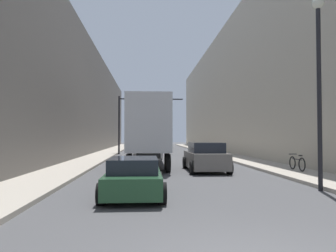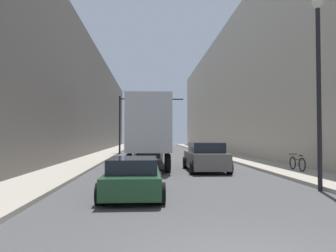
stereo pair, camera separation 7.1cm
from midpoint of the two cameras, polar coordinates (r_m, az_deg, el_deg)
name	(u,v)px [view 1 (the left image)]	position (r m, az deg, el deg)	size (l,w,h in m)	color
sidewalk_right	(219,154)	(35.64, 8.78, -4.82)	(2.61, 80.00, 0.15)	#B2A899
sidewalk_left	(104,154)	(35.10, -11.18, -4.85)	(2.61, 80.00, 0.15)	#B2A899
building_right	(257,85)	(37.17, 15.27, 6.83)	(6.00, 80.00, 15.00)	#BCB29E
building_left	(63,97)	(36.10, -17.94, 4.81)	(6.00, 80.00, 12.13)	#66605B
semi_truck	(148,130)	(23.13, -3.58, -0.77)	(2.45, 13.11, 4.27)	silver
sedan_car	(134,177)	(11.05, -6.14, -8.85)	(1.99, 4.21, 1.26)	#234C2D
suv_car	(205,157)	(18.73, 6.42, -5.43)	(2.18, 4.59, 1.62)	slate
traffic_signal_gantry	(135,114)	(36.31, -5.87, 2.15)	(7.14, 0.35, 6.39)	black
street_lamp	(319,67)	(13.29, 24.64, 9.38)	(0.44, 0.44, 7.07)	black
parked_bicycle	(297,163)	(18.83, 21.46, -6.06)	(0.44, 1.82, 0.86)	black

